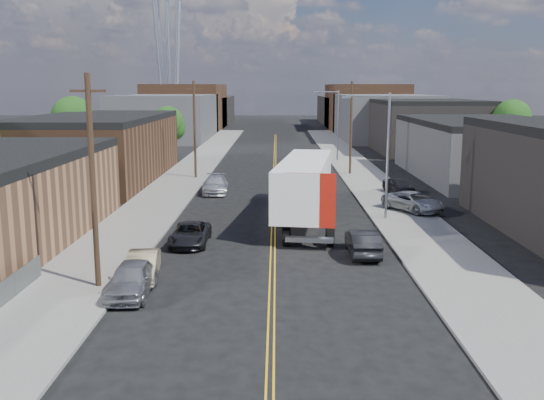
{
  "coord_description": "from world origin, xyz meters",
  "views": [
    {
      "loc": [
        0.2,
        -17.29,
        9.36
      ],
      "look_at": [
        -0.07,
        19.49,
        2.5
      ],
      "focal_mm": 40.0,
      "sensor_mm": 36.0,
      "label": 1
    }
  ],
  "objects_px": {
    "car_left_c": "(190,234)",
    "car_right_lot_c": "(399,186)",
    "car_right_oncoming": "(363,242)",
    "car_left_b": "(143,266)",
    "car_left_d": "(215,185)",
    "semi_truck": "(303,183)",
    "car_left_a": "(131,279)",
    "car_right_lot_a": "(413,202)",
    "car_ahead_truck": "(303,171)"
  },
  "relations": [
    {
      "from": "car_left_c",
      "to": "car_right_lot_c",
      "type": "relative_size",
      "value": 1.19
    },
    {
      "from": "car_right_oncoming",
      "to": "car_left_c",
      "type": "bearing_deg",
      "value": -12.87
    },
    {
      "from": "car_left_b",
      "to": "car_right_lot_c",
      "type": "height_order",
      "value": "car_right_lot_c"
    },
    {
      "from": "car_left_d",
      "to": "car_right_lot_c",
      "type": "relative_size",
      "value": 1.33
    },
    {
      "from": "semi_truck",
      "to": "car_left_a",
      "type": "height_order",
      "value": "semi_truck"
    },
    {
      "from": "car_right_lot_a",
      "to": "car_ahead_truck",
      "type": "relative_size",
      "value": 1.01
    },
    {
      "from": "car_left_b",
      "to": "car_ahead_truck",
      "type": "relative_size",
      "value": 0.81
    },
    {
      "from": "car_left_a",
      "to": "car_right_lot_a",
      "type": "bearing_deg",
      "value": 47.3
    },
    {
      "from": "car_left_a",
      "to": "car_left_c",
      "type": "bearing_deg",
      "value": 80.88
    },
    {
      "from": "car_left_d",
      "to": "car_right_lot_a",
      "type": "height_order",
      "value": "car_right_lot_a"
    },
    {
      "from": "car_ahead_truck",
      "to": "car_left_a",
      "type": "bearing_deg",
      "value": -101.16
    },
    {
      "from": "car_right_lot_c",
      "to": "car_ahead_truck",
      "type": "distance_m",
      "value": 13.29
    },
    {
      "from": "car_ahead_truck",
      "to": "car_left_d",
      "type": "bearing_deg",
      "value": -126.79
    },
    {
      "from": "car_right_oncoming",
      "to": "car_right_lot_a",
      "type": "xyz_separation_m",
      "value": [
        5.47,
        11.8,
        0.12
      ]
    },
    {
      "from": "car_left_a",
      "to": "car_left_c",
      "type": "xyz_separation_m",
      "value": [
        1.4,
        9.08,
        -0.12
      ]
    },
    {
      "from": "car_left_d",
      "to": "car_right_oncoming",
      "type": "xyz_separation_m",
      "value": [
        10.36,
        -20.35,
        -0.01
      ]
    },
    {
      "from": "car_left_b",
      "to": "car_right_oncoming",
      "type": "relative_size",
      "value": 0.91
    },
    {
      "from": "car_left_b",
      "to": "car_left_c",
      "type": "xyz_separation_m",
      "value": [
        1.4,
        6.69,
        -0.03
      ]
    },
    {
      "from": "car_left_c",
      "to": "car_right_oncoming",
      "type": "distance_m",
      "value": 10.34
    },
    {
      "from": "car_left_b",
      "to": "car_left_c",
      "type": "height_order",
      "value": "car_left_b"
    },
    {
      "from": "car_left_d",
      "to": "car_ahead_truck",
      "type": "bearing_deg",
      "value": 47.6
    },
    {
      "from": "car_left_a",
      "to": "car_right_lot_a",
      "type": "height_order",
      "value": "car_right_lot_a"
    },
    {
      "from": "car_right_oncoming",
      "to": "car_ahead_truck",
      "type": "height_order",
      "value": "car_right_oncoming"
    },
    {
      "from": "car_left_d",
      "to": "car_right_lot_c",
      "type": "bearing_deg",
      "value": -5.03
    },
    {
      "from": "semi_truck",
      "to": "car_right_oncoming",
      "type": "relative_size",
      "value": 3.88
    },
    {
      "from": "semi_truck",
      "to": "car_left_d",
      "type": "relative_size",
      "value": 3.36
    },
    {
      "from": "car_left_b",
      "to": "semi_truck",
      "type": "bearing_deg",
      "value": 52.66
    },
    {
      "from": "car_left_a",
      "to": "car_right_lot_c",
      "type": "relative_size",
      "value": 1.15
    },
    {
      "from": "car_left_d",
      "to": "car_ahead_truck",
      "type": "xyz_separation_m",
      "value": [
        8.26,
        9.9,
        -0.06
      ]
    },
    {
      "from": "car_left_a",
      "to": "car_right_lot_c",
      "type": "xyz_separation_m",
      "value": [
        17.4,
        26.46,
        0.05
      ]
    },
    {
      "from": "car_left_b",
      "to": "car_left_a",
      "type": "bearing_deg",
      "value": -96.07
    },
    {
      "from": "car_left_c",
      "to": "car_right_lot_c",
      "type": "xyz_separation_m",
      "value": [
        16.0,
        17.38,
        0.17
      ]
    },
    {
      "from": "semi_truck",
      "to": "car_ahead_truck",
      "type": "xyz_separation_m",
      "value": [
        0.85,
        20.62,
        -1.88
      ]
    },
    {
      "from": "car_left_c",
      "to": "car_right_oncoming",
      "type": "relative_size",
      "value": 1.03
    },
    {
      "from": "car_left_a",
      "to": "car_ahead_truck",
      "type": "height_order",
      "value": "car_left_a"
    },
    {
      "from": "car_left_b",
      "to": "car_left_c",
      "type": "bearing_deg",
      "value": 72.12
    },
    {
      "from": "car_left_c",
      "to": "car_ahead_truck",
      "type": "height_order",
      "value": "car_ahead_truck"
    },
    {
      "from": "car_left_d",
      "to": "car_right_lot_a",
      "type": "distance_m",
      "value": 17.99
    },
    {
      "from": "car_left_c",
      "to": "semi_truck",
      "type": "bearing_deg",
      "value": 46.02
    },
    {
      "from": "car_right_oncoming",
      "to": "car_ahead_truck",
      "type": "xyz_separation_m",
      "value": [
        -2.09,
        30.26,
        -0.04
      ]
    },
    {
      "from": "car_right_oncoming",
      "to": "car_right_lot_c",
      "type": "bearing_deg",
      "value": -106.91
    },
    {
      "from": "car_left_a",
      "to": "car_ahead_truck",
      "type": "relative_size",
      "value": 0.89
    },
    {
      "from": "semi_truck",
      "to": "car_left_c",
      "type": "relative_size",
      "value": 3.76
    },
    {
      "from": "car_left_b",
      "to": "car_right_oncoming",
      "type": "height_order",
      "value": "car_right_oncoming"
    },
    {
      "from": "car_left_b",
      "to": "car_left_d",
      "type": "xyz_separation_m",
      "value": [
        1.13,
        24.77,
        0.08
      ]
    },
    {
      "from": "car_left_b",
      "to": "car_right_lot_c",
      "type": "relative_size",
      "value": 1.04
    },
    {
      "from": "car_right_lot_c",
      "to": "car_ahead_truck",
      "type": "relative_size",
      "value": 0.78
    },
    {
      "from": "semi_truck",
      "to": "car_right_oncoming",
      "type": "xyz_separation_m",
      "value": [
        2.95,
        -9.64,
        -1.83
      ]
    },
    {
      "from": "semi_truck",
      "to": "car_ahead_truck",
      "type": "relative_size",
      "value": 3.47
    },
    {
      "from": "car_right_lot_c",
      "to": "car_left_c",
      "type": "bearing_deg",
      "value": -149.22
    }
  ]
}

